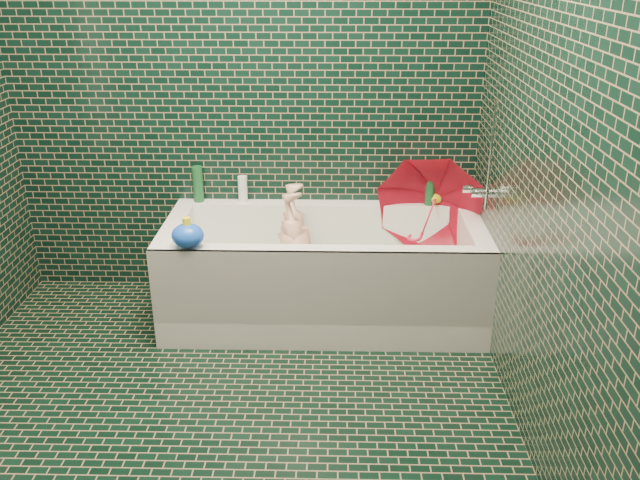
{
  "coord_description": "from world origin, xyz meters",
  "views": [
    {
      "loc": [
        0.51,
        -2.3,
        1.87
      ],
      "look_at": [
        0.43,
        0.82,
        0.54
      ],
      "focal_mm": 38.0,
      "sensor_mm": 36.0,
      "label": 1
    }
  ],
  "objects_px": {
    "child": "(302,263)",
    "bath_toy": "(188,235)",
    "umbrella": "(429,217)",
    "rubber_duck": "(436,197)",
    "bathtub": "(324,282)"
  },
  "relations": [
    {
      "from": "child",
      "to": "bath_toy",
      "type": "distance_m",
      "value": 0.71
    },
    {
      "from": "bathtub",
      "to": "umbrella",
      "type": "distance_m",
      "value": 0.67
    },
    {
      "from": "bath_toy",
      "to": "rubber_duck",
      "type": "bearing_deg",
      "value": 9.74
    },
    {
      "from": "child",
      "to": "umbrella",
      "type": "distance_m",
      "value": 0.73
    },
    {
      "from": "child",
      "to": "umbrella",
      "type": "xyz_separation_m",
      "value": [
        0.68,
        0.06,
        0.25
      ]
    },
    {
      "from": "child",
      "to": "bath_toy",
      "type": "bearing_deg",
      "value": -51.05
    },
    {
      "from": "bathtub",
      "to": "rubber_duck",
      "type": "xyz_separation_m",
      "value": [
        0.63,
        0.34,
        0.38
      ]
    },
    {
      "from": "child",
      "to": "umbrella",
      "type": "relative_size",
      "value": 1.41
    },
    {
      "from": "bath_toy",
      "to": "child",
      "type": "bearing_deg",
      "value": 16.58
    },
    {
      "from": "bathtub",
      "to": "rubber_duck",
      "type": "relative_size",
      "value": 13.62
    },
    {
      "from": "umbrella",
      "to": "bath_toy",
      "type": "xyz_separation_m",
      "value": [
        -1.21,
        -0.42,
        0.06
      ]
    },
    {
      "from": "umbrella",
      "to": "bathtub",
      "type": "bearing_deg",
      "value": -151.77
    },
    {
      "from": "bath_toy",
      "to": "bathtub",
      "type": "bearing_deg",
      "value": 8.74
    },
    {
      "from": "umbrella",
      "to": "bath_toy",
      "type": "bearing_deg",
      "value": -142.89
    },
    {
      "from": "child",
      "to": "bath_toy",
      "type": "relative_size",
      "value": 4.49
    }
  ]
}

